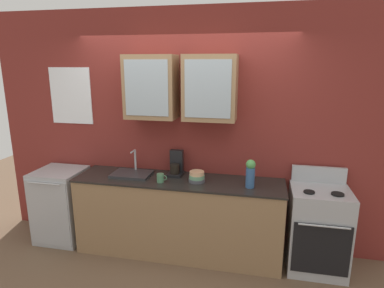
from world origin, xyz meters
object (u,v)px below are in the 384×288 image
at_px(cup_near_sink, 161,178).
at_px(dishwasher, 62,205).
at_px(sink_faucet, 132,173).
at_px(coffee_maker, 176,166).
at_px(bowl_stack, 197,177).
at_px(stove_range, 318,229).
at_px(vase, 250,173).

height_order(cup_near_sink, dishwasher, cup_near_sink).
relative_size(sink_faucet, coffee_maker, 1.55).
bearing_deg(cup_near_sink, bowl_stack, 14.42).
distance_m(stove_range, sink_faucet, 2.15).
height_order(bowl_stack, cup_near_sink, bowl_stack).
distance_m(stove_range, vase, 0.95).
bearing_deg(dishwasher, sink_faucet, 1.88).
relative_size(bowl_stack, vase, 0.60).
distance_m(sink_faucet, cup_near_sink, 0.43).
bearing_deg(bowl_stack, dishwasher, 179.47).
xyz_separation_m(vase, cup_near_sink, (-0.97, -0.05, -0.11)).
bearing_deg(sink_faucet, vase, -4.05).
height_order(stove_range, bowl_stack, stove_range).
relative_size(stove_range, cup_near_sink, 9.46).
distance_m(sink_faucet, vase, 1.38).
relative_size(stove_range, sink_faucet, 2.43).
bearing_deg(coffee_maker, dishwasher, -173.53).
bearing_deg(sink_faucet, coffee_maker, 14.94).
distance_m(stove_range, cup_near_sink, 1.78).
xyz_separation_m(stove_range, vase, (-0.73, -0.07, 0.61)).
xyz_separation_m(sink_faucet, bowl_stack, (0.79, -0.05, 0.03)).
xyz_separation_m(stove_range, cup_near_sink, (-1.70, -0.12, 0.50)).
bearing_deg(cup_near_sink, dishwasher, 175.09).
relative_size(dishwasher, coffee_maker, 3.13).
bearing_deg(dishwasher, vase, -1.62).
height_order(sink_faucet, dishwasher, sink_faucet).
bearing_deg(coffee_maker, sink_faucet, -165.06).
xyz_separation_m(stove_range, sink_faucet, (-2.10, 0.03, 0.47)).
height_order(stove_range, vase, vase).
height_order(stove_range, dishwasher, stove_range).
relative_size(bowl_stack, coffee_maker, 0.63).
relative_size(bowl_stack, cup_near_sink, 1.59).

